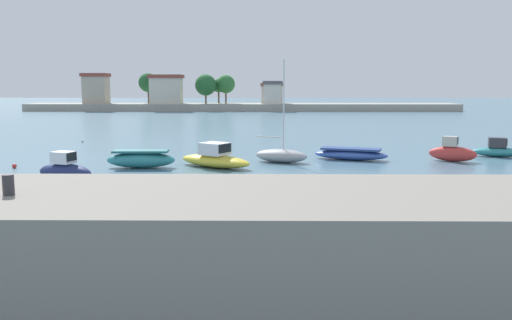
# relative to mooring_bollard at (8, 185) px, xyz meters

# --- Properties ---
(ground_plane) EXTENTS (400.00, 400.00, 0.00)m
(ground_plane) POSITION_rel_mooring_bollard_xyz_m (2.09, 6.66, -3.05)
(ground_plane) COLOR slate
(seawall_embankment) EXTENTS (60.71, 5.58, 2.79)m
(seawall_embankment) POSITION_rel_mooring_bollard_xyz_m (2.09, 0.37, -1.65)
(seawall_embankment) COLOR gray
(seawall_embankment) RESTS_ON ground
(mooring_bollard) EXTENTS (0.28, 0.28, 0.52)m
(mooring_bollard) POSITION_rel_mooring_bollard_xyz_m (0.00, 0.00, 0.00)
(mooring_bollard) COLOR #2D2D33
(mooring_bollard) RESTS_ON seawall_embankment
(moored_boat_1) EXTENTS (3.76, 2.44, 1.73)m
(moored_boat_1) POSITION_rel_mooring_bollard_xyz_m (-4.99, 16.84, -2.41)
(moored_boat_1) COLOR navy
(moored_boat_1) RESTS_ON ground
(moored_boat_2) EXTENTS (4.56, 1.60, 1.19)m
(moored_boat_2) POSITION_rel_mooring_bollard_xyz_m (-1.79, 21.89, -2.48)
(moored_boat_2) COLOR teal
(moored_boat_2) RESTS_ON ground
(moored_boat_3) EXTENTS (5.67, 4.65, 1.65)m
(moored_boat_3) POSITION_rel_mooring_bollard_xyz_m (3.13, 22.22, -2.47)
(moored_boat_3) COLOR yellow
(moored_boat_3) RESTS_ON ground
(moored_boat_4) EXTENTS (4.13, 2.83, 7.23)m
(moored_boat_4) POSITION_rel_mooring_bollard_xyz_m (7.65, 24.47, -2.54)
(moored_boat_4) COLOR #9E9EA3
(moored_boat_4) RESTS_ON ground
(moored_boat_5) EXTENTS (5.64, 3.22, 0.88)m
(moored_boat_5) POSITION_rel_mooring_bollard_xyz_m (12.84, 25.88, -2.63)
(moored_boat_5) COLOR #3856A8
(moored_boat_5) RESTS_ON ground
(moored_boat_6) EXTENTS (3.38, 2.45, 1.80)m
(moored_boat_6) POSITION_rel_mooring_bollard_xyz_m (20.04, 25.12, -2.40)
(moored_boat_6) COLOR #C63833
(moored_boat_6) RESTS_ON ground
(moored_boat_7) EXTENTS (3.90, 2.31, 1.47)m
(moored_boat_7) POSITION_rel_mooring_bollard_xyz_m (24.44, 27.65, -2.56)
(moored_boat_7) COLOR teal
(moored_boat_7) RESTS_ON ground
(mooring_buoy_0) EXTENTS (0.31, 0.31, 0.31)m
(mooring_buoy_0) POSITION_rel_mooring_bollard_xyz_m (-10.15, 21.58, -2.90)
(mooring_buoy_0) COLOR red
(mooring_buoy_0) RESTS_ON ground
(mooring_buoy_1) EXTENTS (0.26, 0.26, 0.26)m
(mooring_buoy_1) POSITION_rel_mooring_bollard_xyz_m (-10.97, 37.35, -2.92)
(mooring_buoy_1) COLOR white
(mooring_buoy_1) RESTS_ON ground
(distant_shoreline) EXTENTS (90.44, 8.29, 7.94)m
(distant_shoreline) POSITION_rel_mooring_bollard_xyz_m (-2.43, 99.47, -0.70)
(distant_shoreline) COLOR #9E998C
(distant_shoreline) RESTS_ON ground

